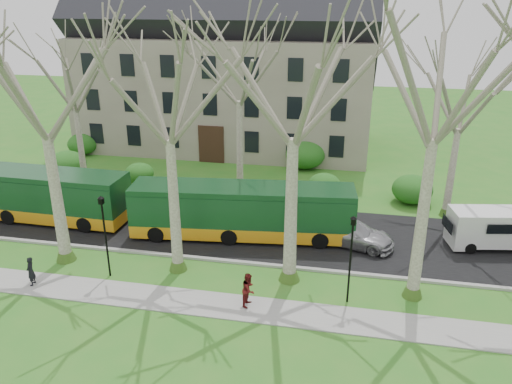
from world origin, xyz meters
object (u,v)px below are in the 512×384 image
(pedestrian_a, at_px, (31,271))
(sedan, at_px, (351,233))
(bus_lead, at_px, (27,193))
(pedestrian_b, at_px, (249,289))
(bus_follow, at_px, (242,211))
(van_a, at_px, (496,229))

(pedestrian_a, bearing_deg, sedan, 105.89)
(bus_lead, relative_size, pedestrian_b, 8.04)
(bus_follow, height_order, pedestrian_b, bus_follow)
(van_a, distance_m, pedestrian_a, 24.87)
(pedestrian_b, bearing_deg, bus_follow, 24.96)
(bus_lead, relative_size, van_a, 2.57)
(sedan, relative_size, pedestrian_b, 2.99)
(bus_lead, height_order, pedestrian_b, bus_lead)
(van_a, relative_size, pedestrian_a, 3.40)
(pedestrian_b, bearing_deg, sedan, -22.54)
(pedestrian_a, height_order, pedestrian_b, pedestrian_b)
(sedan, height_order, pedestrian_a, pedestrian_a)
(bus_lead, distance_m, bus_follow, 13.98)
(bus_lead, xyz_separation_m, sedan, (20.31, 0.16, -0.93))
(bus_lead, bearing_deg, pedestrian_b, -22.11)
(van_a, bearing_deg, bus_follow, 175.40)
(bus_lead, bearing_deg, van_a, 4.24)
(bus_lead, relative_size, sedan, 2.69)
(bus_lead, xyz_separation_m, van_a, (28.27, 1.44, -0.53))
(bus_lead, relative_size, pedestrian_a, 8.73)
(sedan, xyz_separation_m, pedestrian_b, (-4.48, -7.02, 0.11))
(bus_lead, height_order, van_a, bus_lead)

